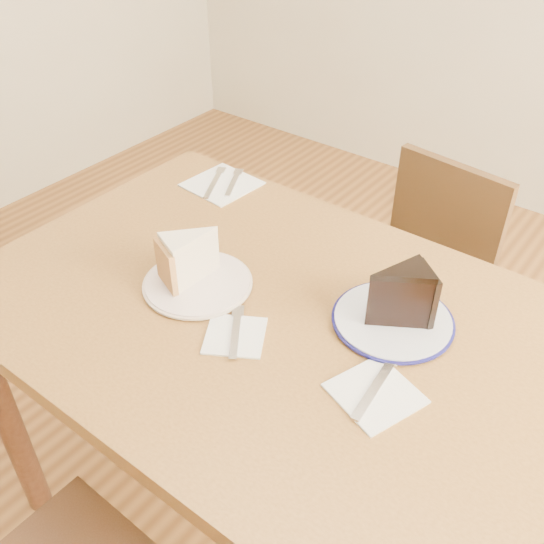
{
  "coord_description": "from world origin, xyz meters",
  "views": [
    {
      "loc": [
        0.53,
        -0.7,
        1.52
      ],
      "look_at": [
        -0.03,
        0.04,
        0.8
      ],
      "focal_mm": 40.0,
      "sensor_mm": 36.0,
      "label": 1
    }
  ],
  "objects_px": {
    "chair_far": "(411,290)",
    "plate_navy": "(393,320)",
    "chocolate_cake": "(395,299)",
    "table": "(272,346)",
    "carrot_cake": "(194,258)",
    "plate_cream": "(198,283)"
  },
  "relations": [
    {
      "from": "table",
      "to": "chair_far",
      "type": "xyz_separation_m",
      "value": [
        0.04,
        0.59,
        -0.21
      ]
    },
    {
      "from": "plate_cream",
      "to": "carrot_cake",
      "type": "xyz_separation_m",
      "value": [
        -0.02,
        0.01,
        0.05
      ]
    },
    {
      "from": "chair_far",
      "to": "plate_navy",
      "type": "xyz_separation_m",
      "value": [
        0.16,
        -0.48,
        0.32
      ]
    },
    {
      "from": "carrot_cake",
      "to": "chocolate_cake",
      "type": "bearing_deg",
      "value": 40.32
    },
    {
      "from": "chair_far",
      "to": "plate_navy",
      "type": "bearing_deg",
      "value": 115.48
    },
    {
      "from": "table",
      "to": "plate_cream",
      "type": "bearing_deg",
      "value": -168.59
    },
    {
      "from": "chair_far",
      "to": "chocolate_cake",
      "type": "distance_m",
      "value": 0.64
    },
    {
      "from": "table",
      "to": "chocolate_cake",
      "type": "relative_size",
      "value": 11.05
    },
    {
      "from": "table",
      "to": "carrot_cake",
      "type": "bearing_deg",
      "value": -172.94
    },
    {
      "from": "plate_navy",
      "to": "carrot_cake",
      "type": "distance_m",
      "value": 0.41
    },
    {
      "from": "chair_far",
      "to": "chocolate_cake",
      "type": "relative_size",
      "value": 7.24
    },
    {
      "from": "plate_cream",
      "to": "plate_navy",
      "type": "distance_m",
      "value": 0.39
    },
    {
      "from": "chair_far",
      "to": "plate_cream",
      "type": "bearing_deg",
      "value": 78.93
    },
    {
      "from": "plate_cream",
      "to": "chocolate_cake",
      "type": "xyz_separation_m",
      "value": [
        0.37,
        0.13,
        0.06
      ]
    },
    {
      "from": "chair_far",
      "to": "chocolate_cake",
      "type": "xyz_separation_m",
      "value": [
        0.16,
        -0.49,
        0.38
      ]
    },
    {
      "from": "chair_far",
      "to": "carrot_cake",
      "type": "distance_m",
      "value": 0.75
    },
    {
      "from": "chocolate_cake",
      "to": "chair_far",
      "type": "bearing_deg",
      "value": -32.92
    },
    {
      "from": "table",
      "to": "plate_cream",
      "type": "relative_size",
      "value": 5.7
    },
    {
      "from": "plate_navy",
      "to": "chair_far",
      "type": "bearing_deg",
      "value": 108.15
    },
    {
      "from": "table",
      "to": "carrot_cake",
      "type": "xyz_separation_m",
      "value": [
        -0.18,
        -0.02,
        0.16
      ]
    },
    {
      "from": "carrot_cake",
      "to": "chair_far",
      "type": "bearing_deg",
      "value": 92.48
    },
    {
      "from": "chair_far",
      "to": "plate_cream",
      "type": "relative_size",
      "value": 3.73
    }
  ]
}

